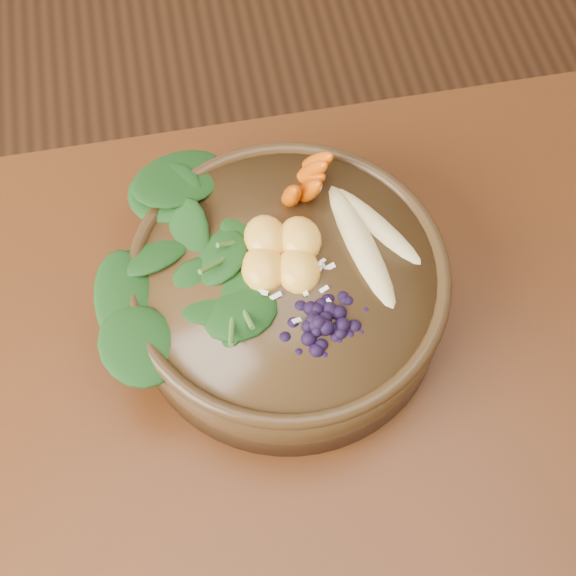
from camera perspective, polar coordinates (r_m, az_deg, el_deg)
name	(u,v)px	position (r m, az deg, el deg)	size (l,w,h in m)	color
ground	(373,572)	(1.55, 6.09, -19.42)	(4.00, 4.00, 0.00)	#381E0F
dining_table	(429,471)	(0.92, 10.01, -12.72)	(1.60, 0.90, 0.75)	#331C0C
stoneware_bowl	(288,293)	(0.83, 0.00, -0.33)	(0.32, 0.32, 0.09)	#422D17
kale_heap	(214,225)	(0.80, -5.32, 4.50)	(0.21, 0.19, 0.05)	#1A4216
carrot_cluster	(304,161)	(0.82, 1.15, 9.05)	(0.07, 0.07, 0.09)	#DC5D03
banana_halves	(371,227)	(0.81, 5.89, 4.36)	(0.11, 0.18, 0.03)	#E0CC84
mandarin_cluster	(281,246)	(0.79, -0.47, 3.01)	(0.09, 0.10, 0.04)	#FFB137
blueberry_pile	(321,315)	(0.75, 2.39, -1.94)	(0.15, 0.11, 0.04)	black
coconut_flakes	(300,287)	(0.78, 0.84, 0.09)	(0.10, 0.08, 0.01)	white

